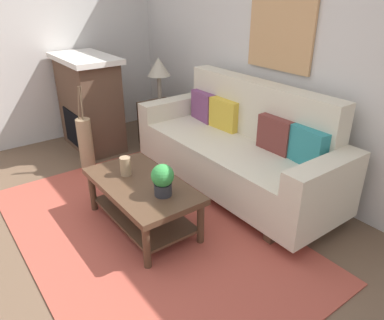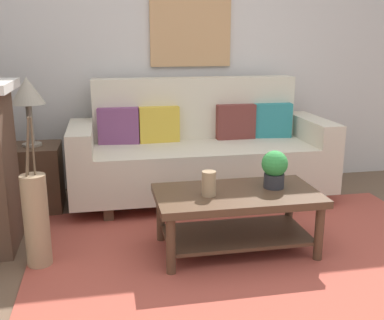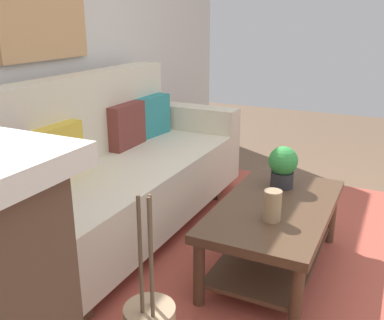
{
  "view_description": "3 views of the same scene",
  "coord_description": "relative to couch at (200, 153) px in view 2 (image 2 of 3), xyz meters",
  "views": [
    {
      "loc": [
        2.34,
        -0.75,
        1.94
      ],
      "look_at": [
        0.07,
        0.94,
        0.59
      ],
      "focal_mm": 34.7,
      "sensor_mm": 36.0,
      "label": 1
    },
    {
      "loc": [
        -0.95,
        -2.28,
        1.44
      ],
      "look_at": [
        -0.32,
        0.96,
        0.55
      ],
      "focal_mm": 42.97,
      "sensor_mm": 36.0,
      "label": 2
    },
    {
      "loc": [
        -2.34,
        -0.03,
        1.45
      ],
      "look_at": [
        0.13,
        1.17,
        0.54
      ],
      "focal_mm": 40.77,
      "sensor_mm": 36.0,
      "label": 3
    }
  ],
  "objects": [
    {
      "name": "ground_plane",
      "position": [
        0.11,
        -1.65,
        -0.43
      ],
      "size": [
        9.17,
        9.17,
        0.0
      ],
      "primitive_type": "plane",
      "color": "brown"
    },
    {
      "name": "wall_back",
      "position": [
        0.11,
        0.54,
        0.92
      ],
      "size": [
        5.17,
        0.1,
        2.7
      ],
      "primitive_type": "cube",
      "color": "silver",
      "rests_on": "ground_plane"
    },
    {
      "name": "area_rug",
      "position": [
        0.11,
        -1.15,
        -0.43
      ],
      "size": [
        2.97,
        1.88,
        0.01
      ],
      "primitive_type": "cube",
      "color": "#B24C3D",
      "rests_on": "ground_plane"
    },
    {
      "name": "couch",
      "position": [
        0.0,
        0.0,
        0.0
      ],
      "size": [
        2.28,
        0.84,
        1.08
      ],
      "color": "beige",
      "rests_on": "ground_plane"
    },
    {
      "name": "throw_pillow_plum",
      "position": [
        -0.72,
        0.13,
        0.25
      ],
      "size": [
        0.37,
        0.16,
        0.32
      ],
      "primitive_type": "cube",
      "rotation": [
        0.0,
        0.0,
        -0.12
      ],
      "color": "#7A4270",
      "rests_on": "couch"
    },
    {
      "name": "throw_pillow_mustard",
      "position": [
        -0.36,
        0.13,
        0.25
      ],
      "size": [
        0.37,
        0.14,
        0.32
      ],
      "primitive_type": "cube",
      "rotation": [
        0.0,
        0.0,
        0.06
      ],
      "color": "gold",
      "rests_on": "couch"
    },
    {
      "name": "throw_pillow_maroon",
      "position": [
        0.36,
        0.13,
        0.25
      ],
      "size": [
        0.36,
        0.12,
        0.32
      ],
      "primitive_type": "cube",
      "rotation": [
        0.0,
        0.0,
        0.01
      ],
      "color": "brown",
      "rests_on": "couch"
    },
    {
      "name": "throw_pillow_teal",
      "position": [
        0.72,
        0.13,
        0.25
      ],
      "size": [
        0.37,
        0.16,
        0.32
      ],
      "primitive_type": "cube",
      "rotation": [
        0.0,
        0.0,
        -0.12
      ],
      "color": "teal",
      "rests_on": "couch"
    },
    {
      "name": "coffee_table",
      "position": [
        0.02,
        -1.11,
        -0.12
      ],
      "size": [
        1.1,
        0.6,
        0.43
      ],
      "color": "#513826",
      "rests_on": "ground_plane"
    },
    {
      "name": "tabletop_vase",
      "position": [
        -0.19,
        -1.15,
        0.08
      ],
      "size": [
        0.09,
        0.09,
        0.17
      ],
      "primitive_type": "cylinder",
      "color": "tan",
      "rests_on": "coffee_table"
    },
    {
      "name": "potted_plant_tabletop",
      "position": [
        0.29,
        -1.07,
        0.14
      ],
      "size": [
        0.18,
        0.18,
        0.26
      ],
      "color": "#2D2D33",
      "rests_on": "coffee_table"
    },
    {
      "name": "side_table",
      "position": [
        -1.44,
        -0.0,
        -0.15
      ],
      "size": [
        0.44,
        0.44,
        0.56
      ],
      "primitive_type": "cube",
      "color": "#513826",
      "rests_on": "ground_plane"
    },
    {
      "name": "table_lamp",
      "position": [
        -1.44,
        -0.0,
        0.56
      ],
      "size": [
        0.28,
        0.28,
        0.57
      ],
      "color": "gray",
      "rests_on": "side_table"
    },
    {
      "name": "floor_vase",
      "position": [
        -1.29,
        -1.08,
        -0.12
      ],
      "size": [
        0.16,
        0.16,
        0.61
      ],
      "primitive_type": "cylinder",
      "color": "tan",
      "rests_on": "ground_plane"
    },
    {
      "name": "floor_vase_branch_a",
      "position": [
        -1.27,
        -1.08,
        0.36
      ],
      "size": [
        0.02,
        0.01,
        0.36
      ],
      "primitive_type": "cylinder",
      "rotation": [
        0.0,
        0.01,
        0.0
      ],
      "color": "brown",
      "rests_on": "floor_vase"
    },
    {
      "name": "floor_vase_branch_b",
      "position": [
        -1.3,
        -1.06,
        0.36
      ],
      "size": [
        0.04,
        0.03,
        0.36
      ],
      "primitive_type": "cylinder",
      "rotation": [
        -0.05,
        0.09,
        0.0
      ],
      "color": "brown",
      "rests_on": "floor_vase"
    },
    {
      "name": "floor_vase_branch_c",
      "position": [
        -1.3,
        -1.1,
        0.36
      ],
      "size": [
        0.05,
        0.04,
        0.36
      ],
      "primitive_type": "cylinder",
      "rotation": [
        -0.07,
        0.1,
        0.0
      ],
      "color": "brown",
      "rests_on": "floor_vase"
    },
    {
      "name": "framed_painting",
      "position": [
        -0.0,
        0.47,
        1.11
      ],
      "size": [
        0.77,
        0.03,
        0.75
      ],
      "primitive_type": "cube",
      "color": "tan"
    }
  ]
}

